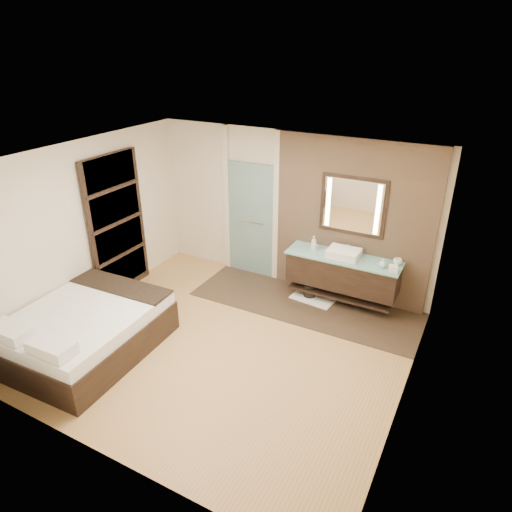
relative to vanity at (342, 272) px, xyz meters
The scene contains 15 objects.
floor 2.29m from the vanity, 119.83° to the right, with size 5.00×5.00×0.00m, color #AF7B49.
tile_strip 0.83m from the vanity, 147.54° to the right, with size 3.80×1.30×0.01m, color #372B1E.
stone_wall 0.82m from the vanity, 90.00° to the left, with size 2.60×0.08×2.70m, color #A67E5F.
vanity is the anchor object (origin of this frame).
mirror_unit 1.10m from the vanity, 90.00° to the left, with size 1.06×0.04×0.96m.
frosted_door 1.95m from the vanity, behind, with size 1.10×0.12×2.70m.
shoji_partition 3.82m from the vanity, 159.50° to the right, with size 0.06×1.20×2.40m.
bed 4.02m from the vanity, 133.23° to the right, with size 1.73×2.13×0.80m.
bath_mat 0.71m from the vanity, behind, with size 0.72×0.50×0.02m, color white.
waste_bin 0.69m from the vanity, behind, with size 0.21×0.21×0.26m, color black.
tissue_box 0.90m from the vanity, 11.65° to the right, with size 0.12×0.12×0.10m, color white.
soap_bottle_a 0.67m from the vanity, behind, with size 0.09×0.09×0.24m, color silver.
soap_bottle_b 0.63m from the vanity, behind, with size 0.07×0.07×0.16m, color #B2B2B2.
soap_bottle_c 0.74m from the vanity, ahead, with size 0.11×0.11×0.14m, color silver.
cup 0.89m from the vanity, ahead, with size 0.13×0.13×0.10m, color white.
Camera 1 is at (2.95, -4.56, 4.05)m, focal length 32.00 mm.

